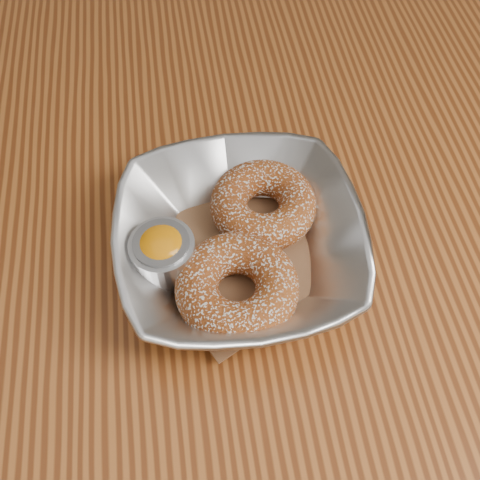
{
  "coord_description": "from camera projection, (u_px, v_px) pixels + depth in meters",
  "views": [
    {
      "loc": [
        -0.11,
        -0.33,
        1.18
      ],
      "look_at": [
        -0.08,
        -0.07,
        0.78
      ],
      "focal_mm": 42.0,
      "sensor_mm": 36.0,
      "label": 1
    }
  ],
  "objects": [
    {
      "name": "ground_plane",
      "position": [
        272.0,
        413.0,
        1.17
      ],
      "size": [
        4.0,
        4.0,
        0.0
      ],
      "primitive_type": "plane",
      "color": "#565659",
      "rests_on": "ground"
    },
    {
      "name": "table",
      "position": [
        300.0,
        244.0,
        0.62
      ],
      "size": [
        1.2,
        0.8,
        0.75
      ],
      "color": "brown",
      "rests_on": "ground_plane"
    },
    {
      "name": "serving_bowl",
      "position": [
        240.0,
        243.0,
        0.48
      ],
      "size": [
        0.21,
        0.21,
        0.05
      ],
      "primitive_type": "imported",
      "color": "#BABCC1",
      "rests_on": "table"
    },
    {
      "name": "parchment",
      "position": [
        240.0,
        253.0,
        0.49
      ],
      "size": [
        0.2,
        0.2,
        0.0
      ],
      "primitive_type": "cube",
      "rotation": [
        0.0,
        0.0,
        0.48
      ],
      "color": "brown",
      "rests_on": "table"
    },
    {
      "name": "donut_back",
      "position": [
        263.0,
        204.0,
        0.5
      ],
      "size": [
        0.11,
        0.11,
        0.03
      ],
      "primitive_type": "torus",
      "rotation": [
        0.0,
        0.0,
        -0.18
      ],
      "color": "#8E4017",
      "rests_on": "parchment"
    },
    {
      "name": "donut_front",
      "position": [
        237.0,
        287.0,
        0.45
      ],
      "size": [
        0.13,
        0.13,
        0.04
      ],
      "primitive_type": "torus",
      "rotation": [
        0.0,
        0.0,
        0.45
      ],
      "color": "#8E4017",
      "rests_on": "parchment"
    },
    {
      "name": "ramekin",
      "position": [
        163.0,
        254.0,
        0.46
      ],
      "size": [
        0.05,
        0.05,
        0.05
      ],
      "color": "#BABCC1",
      "rests_on": "table"
    }
  ]
}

